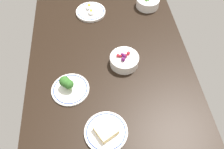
{
  "coord_description": "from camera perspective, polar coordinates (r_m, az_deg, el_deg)",
  "views": [
    {
      "loc": [
        65.13,
        -7.18,
        98.11
      ],
      "look_at": [
        0.0,
        0.0,
        6.0
      ],
      "focal_mm": 36.55,
      "sensor_mm": 36.0,
      "label": 1
    }
  ],
  "objects": [
    {
      "name": "bowl_peas",
      "position": [
        1.53,
        8.91,
        17.44
      ],
      "size": [
        14.57,
        14.57,
        7.02
      ],
      "color": "white",
      "rests_on": "dining_table"
    },
    {
      "name": "plate_broccoli",
      "position": [
        1.1,
        -10.75,
        -2.98
      ],
      "size": [
        18.18,
        18.18,
        7.91
      ],
      "color": "white",
      "rests_on": "dining_table"
    },
    {
      "name": "plate_sandwich",
      "position": [
        1.0,
        -1.52,
        -14.01
      ],
      "size": [
        18.66,
        18.66,
        4.5
      ],
      "color": "white",
      "rests_on": "dining_table"
    },
    {
      "name": "plate_eggs",
      "position": [
        1.48,
        -5.36,
        15.46
      ],
      "size": [
        18.3,
        18.3,
        5.05
      ],
      "color": "white",
      "rests_on": "dining_table"
    },
    {
      "name": "dining_table",
      "position": [
        1.16,
        0.0,
        -1.14
      ],
      "size": [
        134.16,
        85.25,
        4.0
      ],
      "primitive_type": "cube",
      "color": "black",
      "rests_on": "ground"
    },
    {
      "name": "bowl_berries",
      "position": [
        1.18,
        3.08,
        3.65
      ],
      "size": [
        15.01,
        15.01,
        7.2
      ],
      "color": "white",
      "rests_on": "dining_table"
    }
  ]
}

